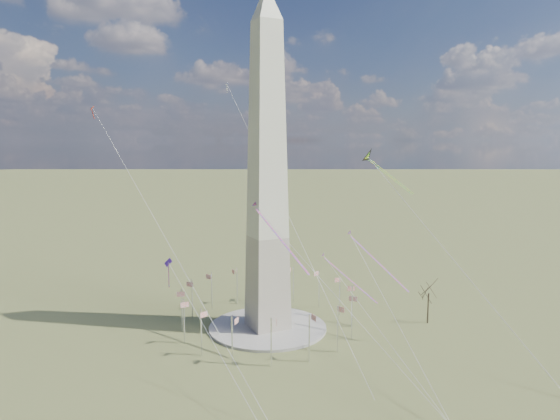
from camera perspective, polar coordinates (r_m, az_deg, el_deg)
name	(u,v)px	position (r m, az deg, el deg)	size (l,w,h in m)	color
ground	(268,328)	(157.44, -1.42, -13.38)	(2000.00, 2000.00, 0.00)	brown
plaza	(268,327)	(157.29, -1.42, -13.24)	(36.00, 36.00, 0.80)	#A39C95
washington_monument	(267,172)	(146.96, -1.48, 4.32)	(15.56, 15.56, 100.00)	#B5AD98
flagpole_ring	(268,306)	(154.94, -1.43, -10.87)	(54.40, 54.40, 13.00)	white
tree_near	(429,291)	(164.98, 16.64, -8.88)	(8.36, 8.36, 14.63)	#3F3226
kite_delta_black	(370,159)	(168.90, 10.30, 5.76)	(12.87, 17.16, 14.63)	black
kite_diamond_purple	(168,266)	(151.33, -12.64, -6.23)	(1.84, 3.02, 9.27)	#421C81
kite_streamer_left	(369,253)	(151.13, 10.13, -4.85)	(7.96, 21.24, 15.04)	#FF282C
kite_streamer_mid	(272,227)	(137.05, -0.98, -1.97)	(6.55, 24.09, 16.73)	#FF282C
kite_streamer_right	(342,272)	(161.52, 7.09, -7.08)	(10.94, 17.86, 13.66)	#FF282C
kite_small_red	(92,109)	(175.21, -20.64, 10.74)	(1.45, 2.05, 4.27)	#F7351D
kite_small_white	(227,85)	(197.63, -6.10, 14.00)	(1.26, 1.90, 4.08)	white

